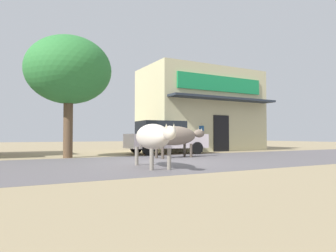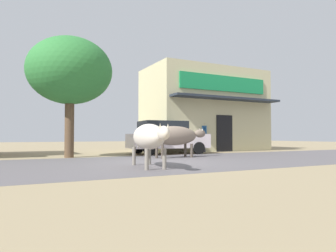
# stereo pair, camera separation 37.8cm
# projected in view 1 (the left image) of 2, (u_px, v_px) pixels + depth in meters

# --- Properties ---
(ground) EXTENTS (80.00, 80.00, 0.00)m
(ground) POSITION_uv_depth(u_px,v_px,m) (159.00, 162.00, 10.54)
(ground) COLOR #988562
(asphalt_road) EXTENTS (72.00, 6.70, 0.00)m
(asphalt_road) POSITION_uv_depth(u_px,v_px,m) (159.00, 162.00, 10.54)
(asphalt_road) COLOR #5D585B
(asphalt_road) RESTS_ON ground
(storefront_right_club) EXTENTS (7.43, 4.95, 5.06)m
(storefront_right_club) POSITION_uv_depth(u_px,v_px,m) (201.00, 110.00, 19.64)
(storefront_right_club) COLOR #C4BC8F
(storefront_right_club) RESTS_ON ground
(roadside_tree) EXTENTS (3.51, 3.51, 5.04)m
(roadside_tree) POSITION_uv_depth(u_px,v_px,m) (69.00, 71.00, 12.74)
(roadside_tree) COLOR brown
(roadside_tree) RESTS_ON ground
(parked_hatchback_car) EXTENTS (4.07, 2.22, 1.64)m
(parked_hatchback_car) POSITION_uv_depth(u_px,v_px,m) (164.00, 137.00, 15.45)
(parked_hatchback_car) COLOR silver
(parked_hatchback_car) RESTS_ON ground
(cow_near_brown) EXTENTS (0.99, 2.86, 1.25)m
(cow_near_brown) POSITION_uv_depth(u_px,v_px,m) (152.00, 137.00, 8.75)
(cow_near_brown) COLOR beige
(cow_near_brown) RESTS_ON ground
(cow_far_dark) EXTENTS (2.81, 0.86, 1.31)m
(cow_far_dark) POSITION_uv_depth(u_px,v_px,m) (175.00, 136.00, 12.70)
(cow_far_dark) COLOR gray
(cow_far_dark) RESTS_ON ground
(pedestrian_by_shop) EXTENTS (0.47, 0.61, 1.70)m
(pedestrian_by_shop) POSITION_uv_depth(u_px,v_px,m) (200.00, 134.00, 17.28)
(pedestrian_by_shop) COLOR #3F3F47
(pedestrian_by_shop) RESTS_ON ground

